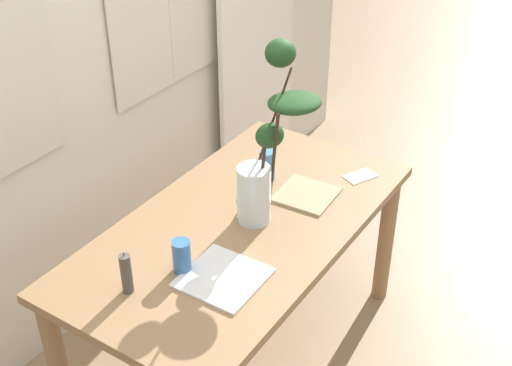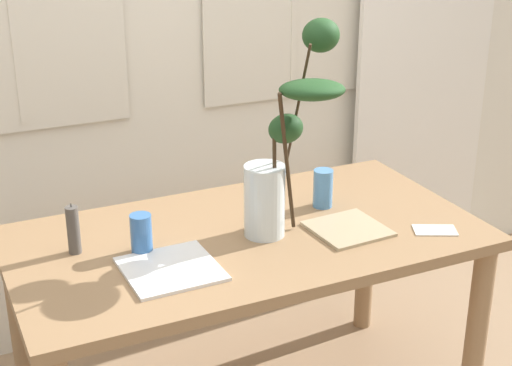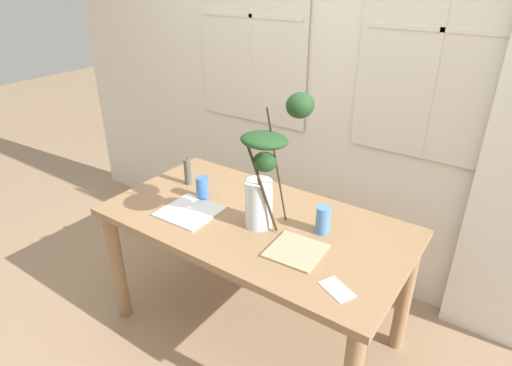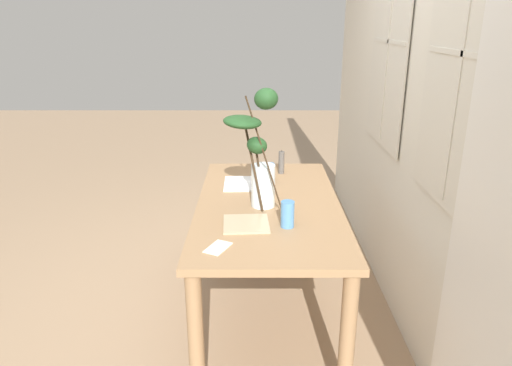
% 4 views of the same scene
% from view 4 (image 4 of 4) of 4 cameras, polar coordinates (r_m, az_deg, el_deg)
% --- Properties ---
extents(ground, '(14.00, 14.00, 0.00)m').
position_cam_4_polar(ground, '(3.10, 1.41, -15.40)').
color(ground, '#9E7F60').
extents(back_wall_with_windows, '(4.56, 0.14, 2.65)m').
position_cam_4_polar(back_wall_with_windows, '(2.74, 19.89, 9.14)').
color(back_wall_with_windows, silver).
rests_on(back_wall_with_windows, ground).
extents(curtain_sheer_side, '(0.71, 0.03, 2.22)m').
position_cam_4_polar(curtain_sheer_side, '(1.67, 28.15, -6.02)').
color(curtain_sheer_side, white).
rests_on(curtain_sheer_side, ground).
extents(dining_table, '(1.56, 0.83, 0.75)m').
position_cam_4_polar(dining_table, '(2.78, 1.52, -4.50)').
color(dining_table, '#93704C').
rests_on(dining_table, ground).
extents(vase_with_branches, '(0.34, 0.36, 0.71)m').
position_cam_4_polar(vase_with_branches, '(2.54, 0.28, 3.05)').
color(vase_with_branches, silver).
rests_on(vase_with_branches, dining_table).
extents(drinking_glass_blue_left, '(0.07, 0.07, 0.13)m').
position_cam_4_polar(drinking_glass_blue_left, '(3.05, 1.60, 1.23)').
color(drinking_glass_blue_left, '#386BAD').
rests_on(drinking_glass_blue_left, dining_table).
extents(drinking_glass_blue_right, '(0.07, 0.07, 0.14)m').
position_cam_4_polar(drinking_glass_blue_right, '(2.41, 3.85, -3.80)').
color(drinking_glass_blue_right, '#4C84BC').
rests_on(drinking_glass_blue_right, dining_table).
extents(plate_square_left, '(0.28, 0.28, 0.01)m').
position_cam_4_polar(plate_square_left, '(3.03, -1.24, -0.07)').
color(plate_square_left, white).
rests_on(plate_square_left, dining_table).
extents(plate_square_right, '(0.25, 0.25, 0.01)m').
position_cam_4_polar(plate_square_right, '(2.45, -1.20, -4.97)').
color(plate_square_right, tan).
rests_on(plate_square_right, dining_table).
extents(napkin_folded, '(0.16, 0.14, 0.00)m').
position_cam_4_polar(napkin_folded, '(2.22, -4.64, -7.82)').
color(napkin_folded, silver).
rests_on(napkin_folded, dining_table).
extents(pillar_candle, '(0.04, 0.04, 0.17)m').
position_cam_4_polar(pillar_candle, '(3.24, 3.11, 2.51)').
color(pillar_candle, '#514C47').
rests_on(pillar_candle, dining_table).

